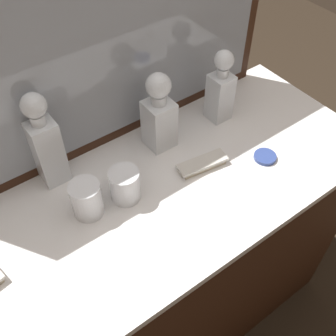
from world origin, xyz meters
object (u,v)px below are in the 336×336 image
at_px(crystal_decanter_far_left, 47,148).
at_px(crystal_tumbler_far_left, 87,200).
at_px(crystal_decanter_left, 220,92).
at_px(crystal_tumbler_left, 125,186).
at_px(crystal_decanter_front, 159,118).
at_px(silver_brush_center, 202,164).
at_px(porcelain_dish, 265,157).

relative_size(crystal_decanter_far_left, crystal_tumbler_far_left, 2.85).
xyz_separation_m(crystal_decanter_left, crystal_tumbler_left, (-0.45, -0.11, -0.06)).
relative_size(crystal_decanter_front, crystal_tumbler_left, 2.66).
xyz_separation_m(crystal_tumbler_far_left, silver_brush_center, (0.37, -0.06, -0.04)).
relative_size(crystal_tumbler_left, crystal_tumbler_far_left, 0.92).
relative_size(silver_brush_center, porcelain_dish, 2.33).
distance_m(crystal_decanter_left, crystal_tumbler_far_left, 0.57).
bearing_deg(silver_brush_center, crystal_tumbler_left, 170.50).
xyz_separation_m(crystal_tumbler_left, silver_brush_center, (0.25, -0.04, -0.03)).
distance_m(crystal_decanter_front, crystal_decanter_left, 0.24).
height_order(crystal_decanter_front, crystal_decanter_left, crystal_decanter_front).
distance_m(crystal_decanter_left, porcelain_dish, 0.26).
relative_size(crystal_decanter_left, crystal_tumbler_far_left, 2.38).
bearing_deg(porcelain_dish, silver_brush_center, 154.35).
xyz_separation_m(crystal_decanter_far_left, crystal_decanter_left, (0.58, -0.08, -0.02)).
height_order(crystal_decanter_left, porcelain_dish, crystal_decanter_left).
xyz_separation_m(silver_brush_center, porcelain_dish, (0.18, -0.09, -0.01)).
relative_size(crystal_tumbler_left, silver_brush_center, 0.61).
xyz_separation_m(crystal_decanter_front, crystal_decanter_far_left, (-0.34, 0.07, 0.02)).
bearing_deg(crystal_tumbler_far_left, porcelain_dish, -14.94).
xyz_separation_m(crystal_decanter_far_left, silver_brush_center, (0.39, -0.23, -0.11)).
xyz_separation_m(crystal_tumbler_far_left, porcelain_dish, (0.55, -0.15, -0.04)).
height_order(crystal_tumbler_left, crystal_tumbler_far_left, crystal_tumbler_far_left).
bearing_deg(crystal_decanter_front, crystal_decanter_far_left, 168.90).
distance_m(crystal_tumbler_left, porcelain_dish, 0.46).
bearing_deg(crystal_decanter_front, silver_brush_center, -74.75).
relative_size(crystal_tumbler_left, porcelain_dish, 1.42).
distance_m(crystal_decanter_front, porcelain_dish, 0.36).
xyz_separation_m(crystal_decanter_front, crystal_decanter_left, (0.24, -0.01, -0.00)).
height_order(crystal_tumbler_far_left, porcelain_dish, crystal_tumbler_far_left).
relative_size(crystal_tumbler_far_left, porcelain_dish, 1.54).
xyz_separation_m(crystal_decanter_far_left, porcelain_dish, (0.57, -0.32, -0.12)).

